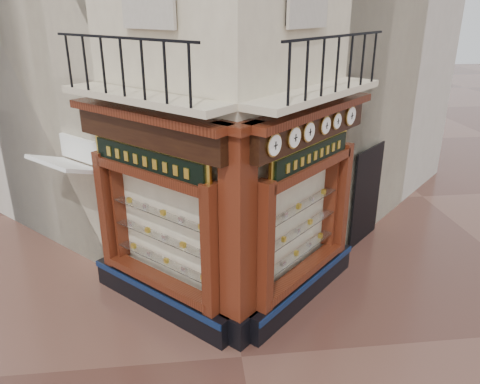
{
  "coord_description": "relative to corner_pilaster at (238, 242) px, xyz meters",
  "views": [
    {
      "loc": [
        -0.76,
        -6.34,
        5.61
      ],
      "look_at": [
        0.21,
        2.0,
        2.24
      ],
      "focal_mm": 35.0,
      "sensor_mm": 36.0,
      "label": 1
    }
  ],
  "objects": [
    {
      "name": "ground",
      "position": [
        0.0,
        -0.5,
        -1.95
      ],
      "size": [
        80.0,
        80.0,
        0.0
      ],
      "primitive_type": "plane",
      "color": "#492A22",
      "rests_on": "ground"
    },
    {
      "name": "neighbour_left",
      "position": [
        -2.47,
        8.13,
        3.55
      ],
      "size": [
        11.31,
        11.31,
        11.0
      ],
      "primitive_type": "cube",
      "rotation": [
        0.0,
        0.0,
        0.79
      ],
      "color": "beige",
      "rests_on": "ground"
    },
    {
      "name": "neighbour_right",
      "position": [
        2.47,
        8.13,
        3.55
      ],
      "size": [
        11.31,
        11.31,
        11.0
      ],
      "primitive_type": "cube",
      "rotation": [
        0.0,
        0.0,
        0.79
      ],
      "color": "beige",
      "rests_on": "ground"
    },
    {
      "name": "shopfront_left",
      "position": [
        -1.41,
        1.07,
        0.03
      ],
      "size": [
        2.86,
        2.86,
        3.98
      ],
      "rotation": [
        0.0,
        0.0,
        2.36
      ],
      "color": "black",
      "rests_on": "ground"
    },
    {
      "name": "shopfront_right",
      "position": [
        1.41,
        1.07,
        0.03
      ],
      "size": [
        2.86,
        2.86,
        3.98
      ],
      "rotation": [
        0.0,
        0.0,
        0.79
      ],
      "color": "black",
      "rests_on": "ground"
    },
    {
      "name": "corner_pilaster",
      "position": [
        0.0,
        0.0,
        0.0
      ],
      "size": [
        0.85,
        0.85,
        3.98
      ],
      "rotation": [
        0.0,
        0.0,
        0.79
      ],
      "color": "black",
      "rests_on": "ground"
    },
    {
      "name": "balcony",
      "position": [
        0.0,
        0.99,
        2.27
      ],
      "size": [
        5.94,
        2.97,
        1.03
      ],
      "color": "beige",
      "rests_on": "ground"
    },
    {
      "name": "clock_a",
      "position": [
        0.55,
        -0.06,
        1.67
      ],
      "size": [
        0.3,
        0.3,
        0.38
      ],
      "rotation": [
        0.0,
        0.0,
        0.79
      ],
      "color": "#A98438",
      "rests_on": "ground"
    },
    {
      "name": "clock_b",
      "position": [
        0.95,
        0.35,
        1.67
      ],
      "size": [
        0.3,
        0.3,
        0.38
      ],
      "rotation": [
        0.0,
        0.0,
        0.79
      ],
      "color": "#A98438",
      "rests_on": "ground"
    },
    {
      "name": "clock_c",
      "position": [
        1.28,
        0.67,
        1.67
      ],
      "size": [
        0.29,
        0.29,
        0.36
      ],
      "rotation": [
        0.0,
        0.0,
        0.79
      ],
      "color": "#A98438",
      "rests_on": "ground"
    },
    {
      "name": "clock_d",
      "position": [
        1.68,
        1.08,
        1.67
      ],
      "size": [
        0.28,
        0.28,
        0.34
      ],
      "rotation": [
        0.0,
        0.0,
        0.79
      ],
      "color": "#A98438",
      "rests_on": "ground"
    },
    {
      "name": "clock_e",
      "position": [
        1.99,
        1.38,
        1.67
      ],
      "size": [
        0.26,
        0.26,
        0.32
      ],
      "rotation": [
        0.0,
        0.0,
        0.79
      ],
      "color": "#A98438",
      "rests_on": "ground"
    },
    {
      "name": "clock_f",
      "position": [
        2.39,
        1.79,
        1.67
      ],
      "size": [
        0.31,
        0.31,
        0.39
      ],
      "rotation": [
        0.0,
        0.0,
        0.79
      ],
      "color": "#A98438",
      "rests_on": "ground"
    },
    {
      "name": "awning",
      "position": [
        -3.28,
        2.57,
        -1.95
      ],
      "size": [
        1.68,
        1.68,
        0.36
      ],
      "primitive_type": null,
      "rotation": [
        0.32,
        0.0,
        2.36
      ],
      "color": "white",
      "rests_on": "ground"
    },
    {
      "name": "signboard_left",
      "position": [
        -1.46,
        1.01,
        1.15
      ],
      "size": [
        2.09,
        2.09,
        0.56
      ],
      "rotation": [
        0.0,
        0.0,
        2.36
      ],
      "color": "yellow",
      "rests_on": "ground"
    },
    {
      "name": "signboard_right",
      "position": [
        1.46,
        1.01,
        1.15
      ],
      "size": [
        1.89,
        1.89,
        0.5
      ],
      "rotation": [
        0.0,
        0.0,
        0.79
      ],
      "color": "yellow",
      "rests_on": "ground"
    }
  ]
}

